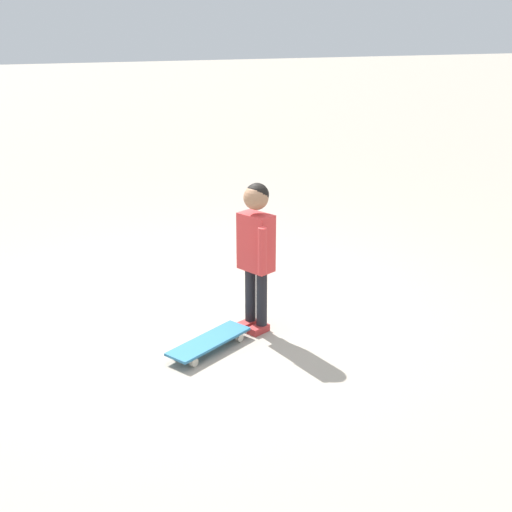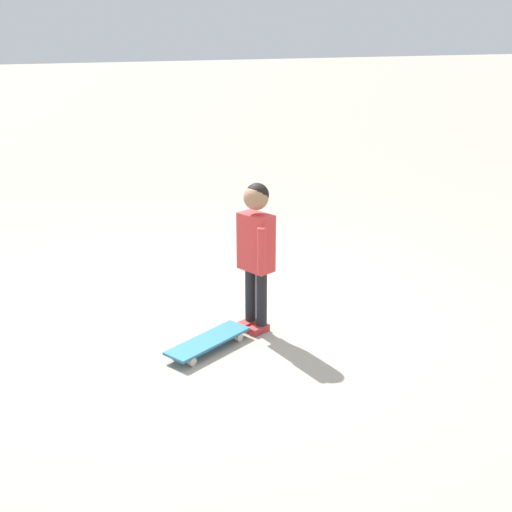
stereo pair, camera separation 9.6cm
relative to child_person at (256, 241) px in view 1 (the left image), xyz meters
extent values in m
plane|color=#9E9384|center=(-0.34, -0.16, -0.66)|extent=(50.00, 50.00, 0.00)
cylinder|color=black|center=(0.05, 0.03, -0.42)|extent=(0.08, 0.08, 0.42)
cube|color=#B73333|center=(0.06, 0.00, -0.63)|extent=(0.14, 0.17, 0.05)
cylinder|color=black|center=(-0.05, -0.03, -0.42)|extent=(0.08, 0.08, 0.42)
cube|color=#B73333|center=(-0.03, -0.05, -0.63)|extent=(0.14, 0.17, 0.05)
cube|color=#D13838|center=(0.00, 0.00, -0.01)|extent=(0.28, 0.24, 0.40)
cylinder|color=#D13838|center=(0.18, -0.01, -0.01)|extent=(0.06, 0.06, 0.32)
cylinder|color=#D13838|center=(-0.17, -0.02, -0.01)|extent=(0.06, 0.06, 0.32)
sphere|color=#9E7051|center=(0.00, 0.00, 0.31)|extent=(0.17, 0.17, 0.17)
sphere|color=black|center=(-0.01, 0.01, 0.32)|extent=(0.16, 0.16, 0.16)
cube|color=teal|center=(0.22, -0.39, -0.59)|extent=(0.51, 0.64, 0.02)
cube|color=#B7B7BC|center=(0.34, -0.58, -0.61)|extent=(0.11, 0.09, 0.02)
cube|color=#B7B7BC|center=(0.09, -0.21, -0.61)|extent=(0.11, 0.09, 0.02)
cylinder|color=beige|center=(0.40, -0.54, -0.63)|extent=(0.06, 0.06, 0.06)
cylinder|color=beige|center=(0.28, -0.62, -0.63)|extent=(0.06, 0.06, 0.06)
cylinder|color=beige|center=(0.16, -0.17, -0.63)|extent=(0.06, 0.06, 0.06)
cylinder|color=beige|center=(0.03, -0.25, -0.63)|extent=(0.06, 0.06, 0.06)
camera|label=1|loc=(4.26, -1.31, 1.51)|focal=48.62mm
camera|label=2|loc=(4.29, -1.22, 1.51)|focal=48.62mm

